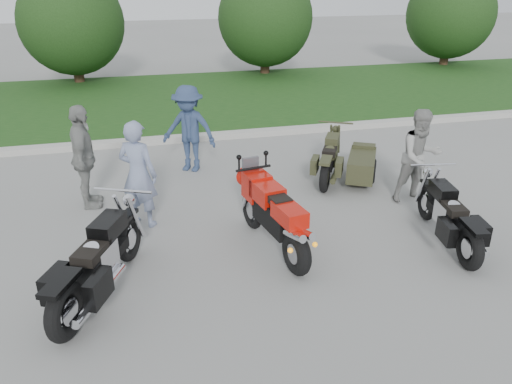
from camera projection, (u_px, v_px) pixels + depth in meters
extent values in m
plane|color=gray|center=(242.00, 271.00, 6.95)|extent=(80.00, 80.00, 0.00)
cube|color=#B2B0A7|center=(188.00, 138.00, 12.23)|extent=(60.00, 0.30, 0.15)
cube|color=#30581E|center=(172.00, 100.00, 15.91)|extent=(60.00, 8.00, 0.14)
cylinder|color=#3F2B1C|center=(78.00, 69.00, 17.99)|extent=(0.36, 0.36, 1.20)
sphere|color=#1A3212|center=(71.00, 22.00, 17.34)|extent=(3.60, 3.60, 3.60)
cylinder|color=#3F2B1C|center=(265.00, 61.00, 19.57)|extent=(0.36, 0.36, 1.20)
sphere|color=#1A3212|center=(265.00, 18.00, 18.92)|extent=(3.60, 3.60, 3.60)
cylinder|color=#3F2B1C|center=(445.00, 53.00, 21.37)|extent=(0.36, 0.36, 1.20)
sphere|color=#1A3212|center=(451.00, 14.00, 20.73)|extent=(3.60, 3.60, 3.60)
torus|color=black|center=(297.00, 253.00, 6.77)|extent=(0.30, 0.66, 0.64)
torus|color=black|center=(252.00, 210.00, 8.01)|extent=(0.23, 0.63, 0.62)
cube|color=black|center=(274.00, 216.00, 7.25)|extent=(0.44, 0.96, 0.36)
cube|color=red|center=(267.00, 193.00, 7.33)|extent=(0.44, 0.62, 0.27)
cube|color=red|center=(290.00, 214.00, 6.77)|extent=(0.40, 0.61, 0.23)
cube|color=black|center=(279.00, 200.00, 7.01)|extent=(0.33, 0.40, 0.10)
cube|color=red|center=(257.00, 186.00, 7.66)|extent=(0.42, 0.47, 0.41)
cylinder|color=silver|center=(295.00, 235.00, 6.57)|extent=(0.19, 0.49, 0.22)
cylinder|color=silver|center=(304.00, 233.00, 6.62)|extent=(0.19, 0.49, 0.22)
torus|color=black|center=(66.00, 311.00, 5.55)|extent=(0.46, 0.72, 0.71)
torus|color=black|center=(129.00, 239.00, 7.11)|extent=(0.39, 0.66, 0.67)
cube|color=black|center=(100.00, 264.00, 6.29)|extent=(0.73, 1.23, 0.15)
cube|color=silver|center=(99.00, 259.00, 6.26)|extent=(0.48, 0.56, 0.36)
cube|color=black|center=(108.00, 227.00, 6.42)|extent=(0.50, 0.64, 0.23)
cube|color=black|center=(92.00, 252.00, 6.04)|extent=(0.48, 0.59, 0.12)
cube|color=black|center=(60.00, 283.00, 5.40)|extent=(0.45, 0.62, 0.06)
cylinder|color=silver|center=(102.00, 292.00, 5.99)|extent=(0.57, 1.08, 0.10)
torus|color=black|center=(470.00, 248.00, 6.89)|extent=(0.27, 0.65, 0.64)
torus|color=black|center=(427.00, 202.00, 8.30)|extent=(0.21, 0.61, 0.60)
cube|color=black|center=(447.00, 218.00, 7.56)|extent=(0.40, 1.14, 0.13)
cube|color=silver|center=(448.00, 214.00, 7.53)|extent=(0.35, 0.46, 0.33)
cube|color=black|center=(443.00, 191.00, 7.68)|extent=(0.35, 0.55, 0.21)
cube|color=black|center=(454.00, 208.00, 7.33)|extent=(0.34, 0.51, 0.11)
cube|color=black|center=(474.00, 227.00, 6.75)|extent=(0.29, 0.54, 0.06)
cylinder|color=silver|center=(466.00, 236.00, 7.33)|extent=(0.27, 1.03, 0.09)
torus|color=black|center=(325.00, 177.00, 9.33)|extent=(0.43, 0.61, 0.61)
torus|color=black|center=(334.00, 152.00, 10.65)|extent=(0.37, 0.56, 0.58)
cube|color=black|center=(330.00, 160.00, 9.95)|extent=(0.69, 1.04, 0.13)
cube|color=#363821|center=(330.00, 156.00, 9.92)|extent=(0.43, 0.49, 0.32)
cube|color=#363821|center=(332.00, 140.00, 10.06)|extent=(0.46, 0.56, 0.20)
cube|color=black|center=(330.00, 151.00, 9.74)|extent=(0.44, 0.52, 0.11)
cube|color=#363821|center=(326.00, 160.00, 9.19)|extent=(0.41, 0.53, 0.05)
cylinder|color=#363821|center=(336.00, 172.00, 9.69)|extent=(0.56, 0.91, 0.09)
cube|color=#363821|center=(362.00, 165.00, 9.74)|extent=(1.00, 1.26, 0.41)
torus|color=black|center=(373.00, 171.00, 9.73)|extent=(0.34, 0.49, 0.50)
imported|color=#7E8BAC|center=(138.00, 174.00, 7.89)|extent=(0.77, 0.70, 1.76)
imported|color=#979691|center=(420.00, 156.00, 8.76)|extent=(0.83, 0.65, 1.69)
imported|color=navy|center=(189.00, 129.00, 10.13)|extent=(1.32, 1.15, 1.78)
imported|color=gray|center=(84.00, 158.00, 8.51)|extent=(0.45, 1.07, 1.82)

